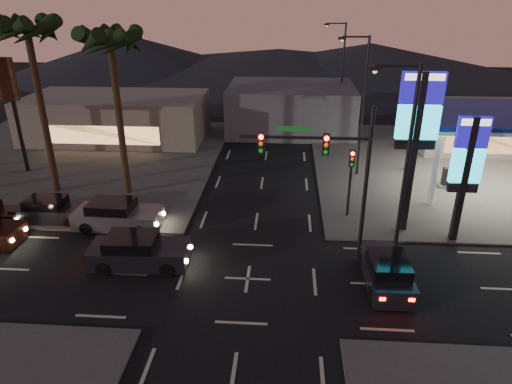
# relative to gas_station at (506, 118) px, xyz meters

# --- Properties ---
(ground) EXTENTS (140.00, 140.00, 0.00)m
(ground) POSITION_rel_gas_station_xyz_m (-16.00, -12.00, -5.08)
(ground) COLOR black
(ground) RESTS_ON ground
(corner_lot_ne) EXTENTS (24.00, 24.00, 0.12)m
(corner_lot_ne) POSITION_rel_gas_station_xyz_m (0.00, 4.00, -5.02)
(corner_lot_ne) COLOR #47443F
(corner_lot_ne) RESTS_ON ground
(corner_lot_nw) EXTENTS (24.00, 24.00, 0.12)m
(corner_lot_nw) POSITION_rel_gas_station_xyz_m (-32.00, 4.00, -5.02)
(corner_lot_nw) COLOR #47443F
(corner_lot_nw) RESTS_ON ground
(gas_station) EXTENTS (12.20, 8.20, 5.47)m
(gas_station) POSITION_rel_gas_station_xyz_m (0.00, 0.00, 0.00)
(gas_station) COLOR silver
(gas_station) RESTS_ON ground
(convenience_store) EXTENTS (10.00, 6.00, 4.00)m
(convenience_store) POSITION_rel_gas_station_xyz_m (2.00, 9.00, -3.08)
(convenience_store) COLOR #726B5B
(convenience_store) RESTS_ON ground
(pylon_sign_tall) EXTENTS (2.20, 0.35, 9.00)m
(pylon_sign_tall) POSITION_rel_gas_station_xyz_m (-7.50, -6.50, 1.31)
(pylon_sign_tall) COLOR black
(pylon_sign_tall) RESTS_ON ground
(pylon_sign_short) EXTENTS (1.60, 0.35, 7.00)m
(pylon_sign_short) POSITION_rel_gas_station_xyz_m (-5.00, -7.50, -0.42)
(pylon_sign_short) COLOR black
(pylon_sign_short) RESTS_ON ground
(traffic_signal_mast) EXTENTS (6.10, 0.39, 8.00)m
(traffic_signal_mast) POSITION_rel_gas_station_xyz_m (-12.24, -10.01, 0.15)
(traffic_signal_mast) COLOR black
(traffic_signal_mast) RESTS_ON ground
(pedestal_signal) EXTENTS (0.32, 0.39, 4.30)m
(pedestal_signal) POSITION_rel_gas_station_xyz_m (-10.50, -5.02, -2.16)
(pedestal_signal) COLOR black
(pedestal_signal) RESTS_ON ground
(streetlight_near) EXTENTS (2.14, 0.25, 10.00)m
(streetlight_near) POSITION_rel_gas_station_xyz_m (-9.21, -11.00, 0.64)
(streetlight_near) COLOR black
(streetlight_near) RESTS_ON ground
(streetlight_mid) EXTENTS (2.14, 0.25, 10.00)m
(streetlight_mid) POSITION_rel_gas_station_xyz_m (-9.21, 2.00, 0.64)
(streetlight_mid) COLOR black
(streetlight_mid) RESTS_ON ground
(streetlight_far) EXTENTS (2.14, 0.25, 10.00)m
(streetlight_far) POSITION_rel_gas_station_xyz_m (-9.21, 16.00, 0.64)
(streetlight_far) COLOR black
(streetlight_far) RESTS_ON ground
(palm_a) EXTENTS (4.41, 4.41, 10.86)m
(palm_a) POSITION_rel_gas_station_xyz_m (-25.00, -2.50, 4.35)
(palm_a) COLOR black
(palm_a) RESTS_ON ground
(palm_b) EXTENTS (4.41, 4.41, 11.46)m
(palm_b) POSITION_rel_gas_station_xyz_m (-30.00, -2.50, 4.89)
(palm_b) COLOR black
(palm_b) RESTS_ON ground
(building_far_west) EXTENTS (16.00, 8.00, 4.00)m
(building_far_west) POSITION_rel_gas_station_xyz_m (-30.00, 10.00, -3.08)
(building_far_west) COLOR #726B5B
(building_far_west) RESTS_ON ground
(building_far_mid) EXTENTS (12.00, 9.00, 4.40)m
(building_far_mid) POSITION_rel_gas_station_xyz_m (-14.00, 14.00, -2.88)
(building_far_mid) COLOR #4C4C51
(building_far_mid) RESTS_ON ground
(hill_left) EXTENTS (40.00, 40.00, 6.00)m
(hill_left) POSITION_rel_gas_station_xyz_m (-41.00, 48.00, -2.08)
(hill_left) COLOR black
(hill_left) RESTS_ON ground
(hill_right) EXTENTS (50.00, 50.00, 5.00)m
(hill_right) POSITION_rel_gas_station_xyz_m (-1.00, 48.00, -2.58)
(hill_right) COLOR black
(hill_right) RESTS_ON ground
(hill_center) EXTENTS (60.00, 60.00, 4.00)m
(hill_center) POSITION_rel_gas_station_xyz_m (-16.00, 48.00, -3.08)
(hill_center) COLOR black
(hill_center) RESTS_ON ground
(car_lane_a_front) EXTENTS (5.11, 2.30, 1.64)m
(car_lane_a_front) POSITION_rel_gas_station_xyz_m (-21.58, -11.14, -4.32)
(car_lane_a_front) COLOR black
(car_lane_a_front) RESTS_ON ground
(car_lane_b_front) EXTENTS (5.15, 2.30, 1.66)m
(car_lane_b_front) POSITION_rel_gas_station_xyz_m (-24.00, -7.30, -4.31)
(car_lane_b_front) COLOR slate
(car_lane_b_front) RESTS_ON ground
(car_lane_b_mid) EXTENTS (4.48, 1.93, 1.45)m
(car_lane_b_mid) POSITION_rel_gas_station_xyz_m (-28.26, -6.74, -4.41)
(car_lane_b_mid) COLOR black
(car_lane_b_mid) RESTS_ON ground
(suv_station) EXTENTS (2.04, 4.55, 1.50)m
(suv_station) POSITION_rel_gas_station_xyz_m (-9.50, -11.92, -4.38)
(suv_station) COLOR black
(suv_station) RESTS_ON ground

